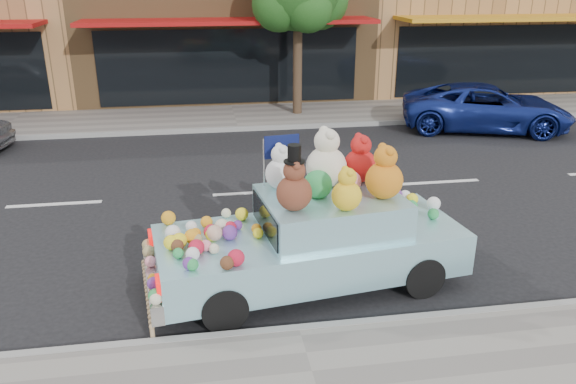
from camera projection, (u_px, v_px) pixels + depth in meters
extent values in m
plane|color=black|center=(256.00, 193.00, 11.63)|extent=(120.00, 120.00, 0.00)
cube|color=gray|center=(235.00, 117.00, 17.59)|extent=(60.00, 3.00, 0.12)
cube|color=gray|center=(299.00, 331.00, 7.00)|extent=(60.00, 0.12, 0.13)
cube|color=gray|center=(238.00, 129.00, 16.21)|extent=(60.00, 0.12, 0.13)
cube|color=black|center=(230.00, 67.00, 18.47)|extent=(8.50, 0.06, 2.40)
cube|color=#A00F0E|center=(230.00, 21.00, 17.12)|extent=(9.00, 1.80, 0.12)
cube|color=black|center=(512.00, 60.00, 19.94)|extent=(8.50, 0.06, 2.40)
cube|color=orange|center=(532.00, 18.00, 18.59)|extent=(9.00, 1.80, 0.12)
cylinder|color=#38281C|center=(298.00, 66.00, 17.33)|extent=(0.28, 0.28, 3.20)
sphere|color=#1B4D16|center=(319.00, 0.00, 17.02)|extent=(1.80, 1.80, 1.80)
sphere|color=#1B4D16|center=(279.00, 4.00, 16.40)|extent=(1.60, 1.60, 1.60)
sphere|color=#1B4D16|center=(308.00, 8.00, 16.19)|extent=(1.40, 1.40, 1.40)
imported|color=navy|center=(486.00, 108.00, 16.13)|extent=(5.17, 3.51, 1.32)
cylinder|color=black|center=(423.00, 277.00, 7.80)|extent=(0.62, 0.28, 0.60)
cylinder|color=black|center=(375.00, 231.00, 9.19)|extent=(0.62, 0.28, 0.60)
cylinder|color=black|center=(224.00, 309.00, 7.05)|extent=(0.62, 0.28, 0.60)
cylinder|color=black|center=(205.00, 254.00, 8.44)|extent=(0.62, 0.28, 0.60)
cube|color=#97D4E1|center=(310.00, 249.00, 8.03)|extent=(4.49, 2.26, 0.60)
cube|color=#97D4E1|center=(331.00, 212.00, 7.91)|extent=(2.08, 1.74, 0.50)
cube|color=silver|center=(153.00, 281.00, 7.49)|extent=(0.39, 1.79, 0.26)
cube|color=red|center=(158.00, 285.00, 6.78)|extent=(0.10, 0.29, 0.16)
cube|color=red|center=(151.00, 238.00, 8.00)|extent=(0.10, 0.29, 0.16)
cube|color=black|center=(265.00, 219.00, 7.66)|extent=(0.21, 1.29, 0.40)
sphere|color=#5F2B1B|center=(294.00, 193.00, 7.25)|extent=(0.47, 0.47, 0.47)
sphere|color=#5F2B1B|center=(294.00, 171.00, 7.14)|extent=(0.29, 0.29, 0.29)
sphere|color=#5F2B1B|center=(296.00, 166.00, 7.01)|extent=(0.11, 0.11, 0.11)
sphere|color=#5F2B1B|center=(293.00, 161.00, 7.20)|extent=(0.11, 0.11, 0.11)
cylinder|color=black|center=(294.00, 162.00, 7.10)|extent=(0.28, 0.28, 0.02)
cylinder|color=black|center=(294.00, 153.00, 7.06)|extent=(0.18, 0.18, 0.22)
sphere|color=beige|center=(326.00, 167.00, 8.04)|extent=(0.59, 0.59, 0.59)
sphere|color=beige|center=(327.00, 141.00, 7.90)|extent=(0.37, 0.37, 0.37)
sphere|color=beige|center=(329.00, 135.00, 7.74)|extent=(0.14, 0.14, 0.14)
sphere|color=beige|center=(325.00, 131.00, 7.98)|extent=(0.14, 0.14, 0.14)
sphere|color=#C76B12|center=(384.00, 180.00, 7.64)|extent=(0.52, 0.52, 0.52)
sphere|color=#C76B12|center=(386.00, 157.00, 7.52)|extent=(0.32, 0.32, 0.32)
sphere|color=#C76B12|center=(389.00, 152.00, 7.37)|extent=(0.12, 0.12, 0.12)
sphere|color=#C76B12|center=(383.00, 147.00, 7.58)|extent=(0.12, 0.12, 0.12)
sphere|color=#AD1312|center=(360.00, 166.00, 8.25)|extent=(0.49, 0.49, 0.49)
sphere|color=#AD1312|center=(361.00, 145.00, 8.14)|extent=(0.31, 0.31, 0.31)
sphere|color=#AD1312|center=(363.00, 140.00, 8.00)|extent=(0.12, 0.12, 0.12)
sphere|color=#AD1312|center=(359.00, 136.00, 8.20)|extent=(0.12, 0.12, 0.12)
sphere|color=silver|center=(281.00, 174.00, 7.98)|extent=(0.45, 0.45, 0.45)
sphere|color=silver|center=(281.00, 154.00, 7.88)|extent=(0.28, 0.28, 0.28)
sphere|color=silver|center=(282.00, 150.00, 7.76)|extent=(0.11, 0.11, 0.11)
sphere|color=silver|center=(280.00, 146.00, 7.94)|extent=(0.11, 0.11, 0.11)
sphere|color=#F6AB1B|center=(347.00, 196.00, 7.26)|extent=(0.40, 0.40, 0.40)
sphere|color=#F6AB1B|center=(347.00, 177.00, 7.17)|extent=(0.25, 0.25, 0.25)
sphere|color=#F6AB1B|center=(349.00, 173.00, 7.06)|extent=(0.09, 0.09, 0.09)
sphere|color=#F6AB1B|center=(346.00, 169.00, 7.22)|extent=(0.09, 0.09, 0.09)
sphere|color=#268B42|center=(318.00, 184.00, 7.70)|extent=(0.40, 0.40, 0.40)
sphere|color=pink|center=(350.00, 182.00, 7.89)|extent=(0.32, 0.32, 0.32)
sphere|color=orange|center=(196.00, 233.00, 7.66)|extent=(0.15, 0.15, 0.15)
sphere|color=pink|center=(206.00, 246.00, 7.30)|extent=(0.15, 0.15, 0.15)
sphere|color=#B3132C|center=(196.00, 247.00, 7.20)|extent=(0.21, 0.21, 0.21)
sphere|color=yellow|center=(242.00, 214.00, 8.21)|extent=(0.19, 0.19, 0.19)
sphere|color=orange|center=(201.00, 246.00, 7.30)|extent=(0.15, 0.15, 0.15)
sphere|color=yellow|center=(212.00, 235.00, 7.58)|extent=(0.18, 0.18, 0.18)
sphere|color=#5B2980|center=(230.00, 233.00, 7.61)|extent=(0.21, 0.21, 0.21)
sphere|color=#5B2980|center=(189.00, 263.00, 6.84)|extent=(0.16, 0.16, 0.16)
sphere|color=beige|center=(226.00, 213.00, 8.31)|extent=(0.14, 0.14, 0.14)
sphere|color=silver|center=(173.00, 232.00, 7.61)|extent=(0.21, 0.21, 0.21)
sphere|color=#5B2980|center=(177.00, 246.00, 7.30)|extent=(0.14, 0.14, 0.14)
sphere|color=#268B42|center=(178.00, 253.00, 7.11)|extent=(0.14, 0.14, 0.14)
sphere|color=yellow|center=(171.00, 242.00, 7.34)|extent=(0.20, 0.20, 0.20)
sphere|color=#B3132C|center=(236.00, 258.00, 6.92)|extent=(0.22, 0.22, 0.22)
sphere|color=orange|center=(256.00, 229.00, 7.80)|extent=(0.14, 0.14, 0.14)
sphere|color=beige|center=(214.00, 249.00, 7.24)|extent=(0.14, 0.14, 0.14)
sphere|color=orange|center=(207.00, 222.00, 7.97)|extent=(0.17, 0.17, 0.17)
sphere|color=#5B2980|center=(238.00, 225.00, 7.92)|extent=(0.14, 0.14, 0.14)
sphere|color=#4F2B16|center=(177.00, 246.00, 7.28)|extent=(0.17, 0.17, 0.17)
sphere|color=silver|center=(191.00, 226.00, 7.85)|extent=(0.16, 0.16, 0.16)
sphere|color=#4F2B16|center=(227.00, 263.00, 6.84)|extent=(0.18, 0.18, 0.18)
sphere|color=olive|center=(197.00, 239.00, 7.48)|extent=(0.16, 0.16, 0.16)
sphere|color=#B3132C|center=(211.00, 232.00, 7.64)|extent=(0.21, 0.21, 0.21)
sphere|color=yellow|center=(179.00, 241.00, 7.38)|extent=(0.21, 0.21, 0.21)
sphere|color=#B3132C|center=(230.00, 227.00, 7.80)|extent=(0.18, 0.18, 0.18)
sphere|color=orange|center=(168.00, 218.00, 8.07)|extent=(0.21, 0.21, 0.21)
sphere|color=#5B2980|center=(176.00, 240.00, 7.46)|extent=(0.14, 0.14, 0.14)
sphere|color=silver|center=(193.00, 254.00, 7.06)|extent=(0.18, 0.18, 0.18)
sphere|color=beige|center=(222.00, 226.00, 7.83)|extent=(0.20, 0.20, 0.20)
sphere|color=orange|center=(192.00, 236.00, 7.49)|extent=(0.21, 0.21, 0.21)
sphere|color=yellow|center=(258.00, 233.00, 7.66)|extent=(0.15, 0.15, 0.15)
sphere|color=#268B42|center=(192.00, 265.00, 6.82)|extent=(0.15, 0.15, 0.15)
sphere|color=#D8A88C|center=(214.00, 233.00, 7.56)|extent=(0.22, 0.22, 0.22)
sphere|color=#268B42|center=(155.00, 296.00, 6.74)|extent=(0.18, 0.18, 0.18)
sphere|color=orange|center=(149.00, 253.00, 7.84)|extent=(0.12, 0.12, 0.12)
sphere|color=#5B2980|center=(154.00, 283.00, 7.02)|extent=(0.17, 0.17, 0.17)
sphere|color=orange|center=(153.00, 278.00, 7.17)|extent=(0.13, 0.13, 0.13)
sphere|color=olive|center=(148.00, 248.00, 7.96)|extent=(0.14, 0.14, 0.14)
sphere|color=silver|center=(148.00, 249.00, 7.94)|extent=(0.13, 0.13, 0.13)
sphere|color=beige|center=(156.00, 299.00, 6.70)|extent=(0.15, 0.15, 0.15)
sphere|color=olive|center=(148.00, 245.00, 8.03)|extent=(0.17, 0.17, 0.17)
sphere|color=olive|center=(149.00, 251.00, 7.82)|extent=(0.18, 0.18, 0.18)
sphere|color=pink|center=(150.00, 262.00, 7.57)|extent=(0.15, 0.15, 0.15)
sphere|color=olive|center=(402.00, 216.00, 8.18)|extent=(0.18, 0.18, 0.18)
sphere|color=silver|center=(434.00, 204.00, 8.57)|extent=(0.21, 0.21, 0.21)
sphere|color=yellow|center=(412.00, 199.00, 8.77)|extent=(0.19, 0.19, 0.19)
sphere|color=silver|center=(405.00, 196.00, 8.90)|extent=(0.19, 0.19, 0.19)
sphere|color=#5B2980|center=(394.00, 195.00, 8.83)|extent=(0.25, 0.25, 0.25)
sphere|color=#268B42|center=(412.00, 206.00, 8.51)|extent=(0.19, 0.19, 0.19)
sphere|color=#268B42|center=(433.00, 214.00, 8.25)|extent=(0.17, 0.17, 0.17)
cylinder|color=#997A54|center=(152.00, 333.00, 6.79)|extent=(0.06, 0.06, 0.17)
sphere|color=#997A54|center=(152.00, 327.00, 6.76)|extent=(0.07, 0.07, 0.07)
cylinder|color=#997A54|center=(152.00, 328.00, 6.89)|extent=(0.06, 0.06, 0.17)
sphere|color=#997A54|center=(151.00, 322.00, 6.86)|extent=(0.07, 0.07, 0.07)
cylinder|color=#997A54|center=(151.00, 323.00, 6.98)|extent=(0.06, 0.06, 0.17)
sphere|color=#997A54|center=(151.00, 317.00, 6.95)|extent=(0.07, 0.07, 0.07)
cylinder|color=#997A54|center=(151.00, 319.00, 7.08)|extent=(0.06, 0.06, 0.17)
sphere|color=#997A54|center=(150.00, 312.00, 7.05)|extent=(0.07, 0.07, 0.07)
cylinder|color=#997A54|center=(150.00, 314.00, 7.17)|extent=(0.06, 0.06, 0.17)
sphere|color=#997A54|center=(149.00, 308.00, 7.14)|extent=(0.07, 0.07, 0.07)
cylinder|color=#997A54|center=(150.00, 310.00, 7.27)|extent=(0.06, 0.06, 0.17)
sphere|color=#997A54|center=(149.00, 303.00, 7.23)|extent=(0.07, 0.07, 0.07)
cylinder|color=#997A54|center=(149.00, 305.00, 7.36)|extent=(0.06, 0.06, 0.17)
sphere|color=#997A54|center=(148.00, 299.00, 7.33)|extent=(0.07, 0.07, 0.07)
cylinder|color=#997A54|center=(149.00, 301.00, 7.46)|extent=(0.06, 0.06, 0.17)
sphere|color=#997A54|center=(148.00, 295.00, 7.42)|extent=(0.07, 0.07, 0.07)
cylinder|color=#997A54|center=(148.00, 297.00, 7.55)|extent=(0.06, 0.06, 0.17)
sphere|color=#997A54|center=(147.00, 291.00, 7.52)|extent=(0.07, 0.07, 0.07)
cylinder|color=#997A54|center=(147.00, 293.00, 7.65)|extent=(0.06, 0.06, 0.17)
sphere|color=#997A54|center=(147.00, 287.00, 7.61)|extent=(0.07, 0.07, 0.07)
cylinder|color=#997A54|center=(147.00, 289.00, 7.74)|extent=(0.06, 0.06, 0.17)
sphere|color=#997A54|center=(146.00, 283.00, 7.71)|extent=(0.07, 0.07, 0.07)
cylinder|color=#997A54|center=(147.00, 285.00, 7.84)|extent=(0.06, 0.06, 0.17)
sphere|color=#997A54|center=(146.00, 280.00, 7.80)|extent=(0.07, 0.07, 0.07)
cylinder|color=#997A54|center=(146.00, 282.00, 7.93)|extent=(0.06, 0.06, 0.17)
sphere|color=#997A54|center=(145.00, 276.00, 7.90)|extent=(0.07, 0.07, 0.07)
cylinder|color=#997A54|center=(146.00, 278.00, 8.03)|extent=(0.06, 0.06, 0.17)
sphere|color=#997A54|center=(145.00, 272.00, 7.99)|extent=(0.07, 0.07, 0.07)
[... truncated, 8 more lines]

